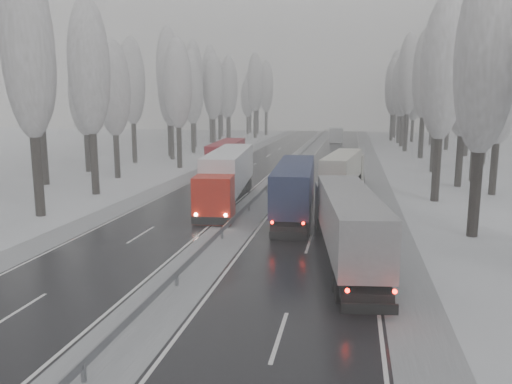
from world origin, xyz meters
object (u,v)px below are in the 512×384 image
(box_truck_distant, at_px, (336,135))
(truck_cream_box, at_px, (344,169))
(truck_grey_tarp, at_px, (346,219))
(truck_blue_box, at_px, (295,185))
(truck_red_red, at_px, (225,157))
(truck_red_white, at_px, (228,174))

(box_truck_distant, bearing_deg, truck_cream_box, -90.62)
(truck_grey_tarp, height_order, truck_cream_box, truck_grey_tarp)
(truck_blue_box, relative_size, truck_red_red, 1.00)
(truck_red_white, bearing_deg, truck_blue_box, -34.68)
(truck_cream_box, relative_size, box_truck_distant, 1.67)
(truck_blue_box, distance_m, truck_red_red, 19.31)
(truck_red_white, height_order, truck_red_red, truck_red_white)
(truck_blue_box, relative_size, truck_red_white, 0.92)
(truck_blue_box, xyz_separation_m, truck_cream_box, (3.27, 10.95, -0.18))
(truck_blue_box, bearing_deg, truck_red_red, 116.53)
(truck_grey_tarp, distance_m, truck_red_white, 16.33)
(truck_grey_tarp, height_order, box_truck_distant, truck_grey_tarp)
(truck_blue_box, height_order, truck_red_red, truck_blue_box)
(truck_grey_tarp, xyz_separation_m, truck_blue_box, (-3.81, 9.92, 0.08))
(truck_cream_box, relative_size, truck_red_red, 0.93)
(truck_blue_box, xyz_separation_m, truck_red_red, (-9.59, 16.76, -0.01))
(truck_blue_box, bearing_deg, truck_cream_box, 70.11)
(truck_cream_box, relative_size, truck_red_white, 0.85)
(truck_grey_tarp, bearing_deg, truck_blue_box, 103.28)
(truck_grey_tarp, relative_size, truck_red_red, 0.97)
(truck_red_red, bearing_deg, truck_red_white, -79.14)
(truck_grey_tarp, relative_size, box_truck_distant, 1.75)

